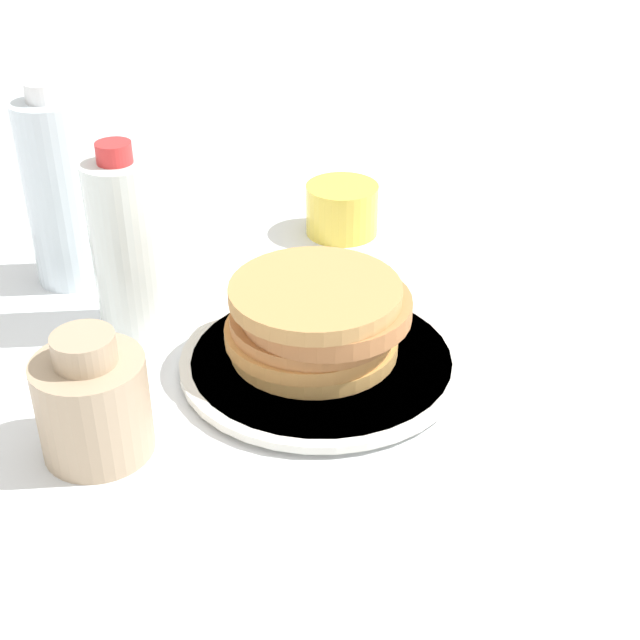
{
  "coord_description": "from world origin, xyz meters",
  "views": [
    {
      "loc": [
        -0.62,
        0.19,
        0.45
      ],
      "look_at": [
        0.0,
        0.01,
        0.05
      ],
      "focal_mm": 50.0,
      "sensor_mm": 36.0,
      "label": 1
    }
  ],
  "objects_px": {
    "pancake_stack": "(316,319)",
    "water_bottle_near": "(60,192)",
    "cream_jug": "(93,402)",
    "plate": "(320,359)",
    "water_bottle_mid": "(126,245)",
    "juice_glass": "(342,209)"
  },
  "relations": [
    {
      "from": "juice_glass",
      "to": "cream_jug",
      "type": "distance_m",
      "value": 0.43
    },
    {
      "from": "juice_glass",
      "to": "cream_jug",
      "type": "xyz_separation_m",
      "value": [
        -0.31,
        0.3,
        0.02
      ]
    },
    {
      "from": "plate",
      "to": "water_bottle_near",
      "type": "height_order",
      "value": "water_bottle_near"
    },
    {
      "from": "pancake_stack",
      "to": "water_bottle_near",
      "type": "relative_size",
      "value": 0.77
    },
    {
      "from": "pancake_stack",
      "to": "juice_glass",
      "type": "xyz_separation_m",
      "value": [
        0.25,
        -0.1,
        -0.02
      ]
    },
    {
      "from": "water_bottle_mid",
      "to": "plate",
      "type": "bearing_deg",
      "value": -127.87
    },
    {
      "from": "plate",
      "to": "juice_glass",
      "type": "bearing_deg",
      "value": -21.82
    },
    {
      "from": "cream_jug",
      "to": "water_bottle_near",
      "type": "relative_size",
      "value": 0.51
    },
    {
      "from": "pancake_stack",
      "to": "cream_jug",
      "type": "height_order",
      "value": "cream_jug"
    },
    {
      "from": "juice_glass",
      "to": "water_bottle_near",
      "type": "relative_size",
      "value": 0.4
    },
    {
      "from": "cream_jug",
      "to": "water_bottle_mid",
      "type": "distance_m",
      "value": 0.19
    },
    {
      "from": "pancake_stack",
      "to": "juice_glass",
      "type": "bearing_deg",
      "value": -22.67
    },
    {
      "from": "plate",
      "to": "water_bottle_mid",
      "type": "distance_m",
      "value": 0.2
    },
    {
      "from": "plate",
      "to": "pancake_stack",
      "type": "xyz_separation_m",
      "value": [
        0.0,
        0.0,
        0.04
      ]
    },
    {
      "from": "juice_glass",
      "to": "water_bottle_mid",
      "type": "relative_size",
      "value": 0.45
    },
    {
      "from": "plate",
      "to": "water_bottle_near",
      "type": "bearing_deg",
      "value": 41.2
    },
    {
      "from": "cream_jug",
      "to": "water_bottle_near",
      "type": "bearing_deg",
      "value": 0.66
    },
    {
      "from": "cream_jug",
      "to": "water_bottle_near",
      "type": "height_order",
      "value": "water_bottle_near"
    },
    {
      "from": "cream_jug",
      "to": "water_bottle_near",
      "type": "distance_m",
      "value": 0.29
    },
    {
      "from": "water_bottle_mid",
      "to": "juice_glass",
      "type": "bearing_deg",
      "value": -61.55
    },
    {
      "from": "water_bottle_mid",
      "to": "water_bottle_near",
      "type": "bearing_deg",
      "value": 24.37
    },
    {
      "from": "juice_glass",
      "to": "water_bottle_near",
      "type": "bearing_deg",
      "value": 94.32
    }
  ]
}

